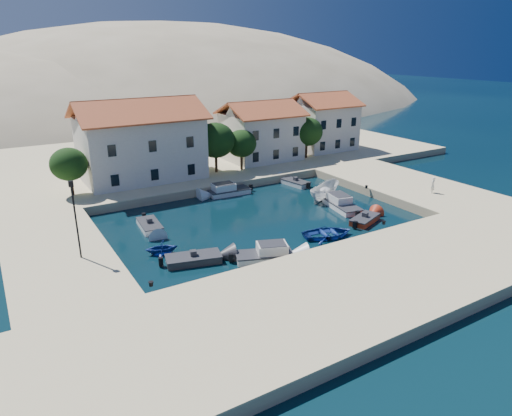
# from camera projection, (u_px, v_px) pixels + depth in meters

# --- Properties ---
(ground) EXTENTS (400.00, 400.00, 0.00)m
(ground) POSITION_uv_depth(u_px,v_px,m) (321.00, 257.00, 38.07)
(ground) COLOR black
(ground) RESTS_ON ground
(quay_south) EXTENTS (52.00, 12.00, 1.00)m
(quay_south) POSITION_uv_depth(u_px,v_px,m) (373.00, 281.00, 33.07)
(quay_south) COLOR beige
(quay_south) RESTS_ON ground
(quay_east) EXTENTS (11.00, 20.00, 1.00)m
(quay_east) POSITION_uv_depth(u_px,v_px,m) (401.00, 185.00, 55.95)
(quay_east) COLOR beige
(quay_east) RESTS_ON ground
(quay_west) EXTENTS (8.00, 20.00, 1.00)m
(quay_west) POSITION_uv_depth(u_px,v_px,m) (58.00, 258.00, 36.72)
(quay_west) COLOR beige
(quay_west) RESTS_ON ground
(quay_north) EXTENTS (80.00, 36.00, 1.00)m
(quay_north) POSITION_uv_depth(u_px,v_px,m) (174.00, 158.00, 69.52)
(quay_north) COLOR beige
(quay_north) RESTS_ON ground
(hills) EXTENTS (254.00, 176.00, 99.00)m
(hills) POSITION_uv_depth(u_px,v_px,m) (137.00, 170.00, 155.67)
(hills) COLOR gray
(hills) RESTS_ON ground
(building_left) EXTENTS (14.70, 9.45, 9.70)m
(building_left) POSITION_uv_depth(u_px,v_px,m) (140.00, 138.00, 55.74)
(building_left) COLOR beige
(building_left) RESTS_ON quay_north
(building_mid) EXTENTS (10.50, 8.40, 8.30)m
(building_mid) POSITION_uv_depth(u_px,v_px,m) (261.00, 130.00, 65.55)
(building_mid) COLOR beige
(building_mid) RESTS_ON quay_north
(building_right) EXTENTS (9.45, 8.40, 8.80)m
(building_right) POSITION_uv_depth(u_px,v_px,m) (322.00, 120.00, 72.11)
(building_right) COLOR beige
(building_right) RESTS_ON quay_north
(trees) EXTENTS (37.30, 5.30, 6.45)m
(trees) POSITION_uv_depth(u_px,v_px,m) (226.00, 142.00, 59.17)
(trees) COLOR #382314
(trees) RESTS_ON quay_north
(lamppost) EXTENTS (0.35, 0.25, 6.22)m
(lamppost) POSITION_uv_depth(u_px,v_px,m) (75.00, 212.00, 34.41)
(lamppost) COLOR black
(lamppost) RESTS_ON quay_west
(bollards) EXTENTS (29.36, 9.56, 0.30)m
(bollards) POSITION_uv_depth(u_px,v_px,m) (319.00, 223.00, 42.17)
(bollards) COLOR black
(bollards) RESTS_ON ground
(motorboat_grey_sw) EXTENTS (4.79, 2.99, 1.25)m
(motorboat_grey_sw) POSITION_uv_depth(u_px,v_px,m) (194.00, 259.00, 36.98)
(motorboat_grey_sw) COLOR #2F2F33
(motorboat_grey_sw) RESTS_ON ground
(cabin_cruiser_south) EXTENTS (5.10, 3.56, 1.60)m
(cabin_cruiser_south) POSITION_uv_depth(u_px,v_px,m) (264.00, 255.00, 37.34)
(cabin_cruiser_south) COLOR silver
(cabin_cruiser_south) RESTS_ON ground
(rowboat_south) EXTENTS (5.36, 4.39, 0.97)m
(rowboat_south) POSITION_uv_depth(u_px,v_px,m) (327.00, 237.00, 42.09)
(rowboat_south) COLOR navy
(rowboat_south) RESTS_ON ground
(motorboat_red_se) EXTENTS (4.13, 2.96, 1.25)m
(motorboat_red_se) POSITION_uv_depth(u_px,v_px,m) (365.00, 220.00, 45.34)
(motorboat_red_se) COLOR #9A2B16
(motorboat_red_se) RESTS_ON ground
(cabin_cruiser_east) EXTENTS (3.12, 5.61, 1.60)m
(cabin_cruiser_east) POSITION_uv_depth(u_px,v_px,m) (342.00, 205.00, 49.10)
(cabin_cruiser_east) COLOR silver
(cabin_cruiser_east) RESTS_ON ground
(boat_east) EXTENTS (5.70, 3.94, 2.06)m
(boat_east) POSITION_uv_depth(u_px,v_px,m) (324.00, 199.00, 52.29)
(boat_east) COLOR silver
(boat_east) RESTS_ON ground
(motorboat_white_ne) EXTENTS (2.40, 3.98, 1.25)m
(motorboat_white_ne) POSITION_uv_depth(u_px,v_px,m) (296.00, 183.00, 57.52)
(motorboat_white_ne) COLOR silver
(motorboat_white_ne) RESTS_ON ground
(rowboat_west) EXTENTS (3.15, 2.88, 1.40)m
(rowboat_west) POSITION_uv_depth(u_px,v_px,m) (162.00, 254.00, 38.64)
(rowboat_west) COLOR navy
(rowboat_west) RESTS_ON ground
(motorboat_white_west) EXTENTS (2.13, 4.17, 1.25)m
(motorboat_white_west) POSITION_uv_depth(u_px,v_px,m) (150.00, 226.00, 43.84)
(motorboat_white_west) COLOR silver
(motorboat_white_west) RESTS_ON ground
(cabin_cruiser_north) EXTENTS (5.07, 2.36, 1.60)m
(cabin_cruiser_north) POSITION_uv_depth(u_px,v_px,m) (229.00, 190.00, 53.92)
(cabin_cruiser_north) COLOR silver
(cabin_cruiser_north) RESTS_ON ground
(pedestrian) EXTENTS (0.74, 0.57, 1.81)m
(pedestrian) POSITION_uv_depth(u_px,v_px,m) (433.00, 185.00, 51.05)
(pedestrian) COLOR silver
(pedestrian) RESTS_ON quay_east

